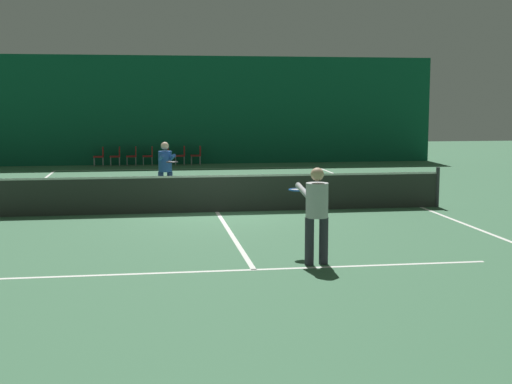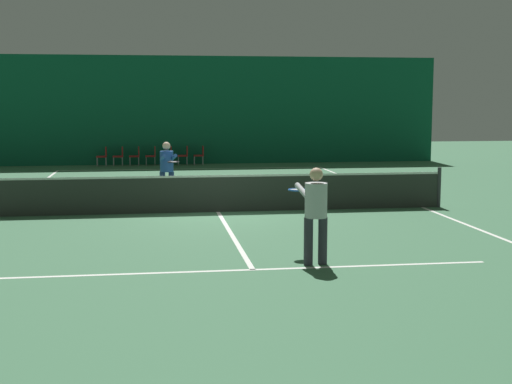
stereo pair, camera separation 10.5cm
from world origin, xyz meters
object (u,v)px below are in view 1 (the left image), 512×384
Objects in this scene: tennis_net at (217,192)px; player_near at (316,208)px; player_far at (165,166)px; courtside_chair_1 at (117,155)px; courtside_chair_4 at (165,154)px; courtside_chair_0 at (100,155)px; courtside_chair_5 at (182,154)px; courtside_chair_6 at (197,154)px; courtside_chair_2 at (133,155)px; courtside_chair_3 at (149,155)px.

tennis_net is 6.25m from player_near.
player_far is at bearing 7.85° from player_near.
courtside_chair_1 is 2.13m from courtside_chair_4.
courtside_chair_0 and courtside_chair_5 have the same top height.
courtside_chair_4 is (2.84, 0.00, 0.00)m from courtside_chair_0.
tennis_net is 14.29× the size of courtside_chair_5.
courtside_chair_2 is at bearing -90.00° from courtside_chair_6.
courtside_chair_0 is 0.71m from courtside_chair_1.
courtside_chair_4 and courtside_chair_6 have the same top height.
courtside_chair_5 is at bearing 90.00° from courtside_chair_0.
courtside_chair_0 is 2.84m from courtside_chair_4.
player_near is 20.22m from courtside_chair_2.
player_far is at bearing 9.17° from courtside_chair_1.
courtside_chair_1 is at bearing 179.70° from player_far.
courtside_chair_5 is 1.00× the size of courtside_chair_6.
courtside_chair_2 is 2.13m from courtside_chair_5.
courtside_chair_0 is at bearing 105.34° from tennis_net.
player_near reaches higher than courtside_chair_4.
courtside_chair_5 is (-0.24, 13.78, -0.03)m from tennis_net.
courtside_chair_4 is 0.71m from courtside_chair_5.
courtside_chair_1 is at bearing -90.00° from courtside_chair_6.
courtside_chair_5 is at bearing 165.51° from player_far.
courtside_chair_5 is at bearing -90.00° from courtside_chair_6.
player_far is (-1.24, 2.41, 0.46)m from tennis_net.
tennis_net reaches higher than courtside_chair_3.
courtside_chair_3 is (-2.78, 19.91, -0.50)m from player_near.
courtside_chair_3 is (2.13, 0.00, 0.00)m from courtside_chair_0.
courtside_chair_1 is 1.42m from courtside_chair_3.
courtside_chair_5 is (1.42, 0.00, 0.00)m from courtside_chair_3.
courtside_chair_3 and courtside_chair_4 have the same top height.
courtside_chair_6 is (-0.66, 19.91, -0.50)m from player_near.
courtside_chair_1 is 3.55m from courtside_chair_6.
courtside_chair_1 is (-3.07, 13.78, -0.03)m from tennis_net.
player_near is 2.02× the size of courtside_chair_6.
courtside_chair_5 is at bearing 90.00° from courtside_chair_2.
courtside_chair_5 is (2.13, 0.00, 0.00)m from courtside_chair_2.
courtside_chair_4 is at bearing -90.00° from courtside_chair_6.
courtside_chair_4 is (1.42, 0.00, 0.00)m from courtside_chair_2.
courtside_chair_3 is 2.13m from courtside_chair_6.
courtside_chair_0 is at bearing -90.00° from courtside_chair_2.
courtside_chair_2 is at bearing -90.00° from courtside_chair_5.
courtside_chair_0 is (-2.55, 11.37, -0.49)m from player_far.
courtside_chair_4 is (-0.94, 13.78, -0.03)m from tennis_net.
courtside_chair_4 is at bearing -90.00° from courtside_chair_5.
courtside_chair_0 and courtside_chair_2 have the same top height.
courtside_chair_3 is at bearing -90.00° from courtside_chair_5.
courtside_chair_4 is (0.71, 0.00, 0.00)m from courtside_chair_3.
courtside_chair_3 is 0.71m from courtside_chair_4.
player_far reaches higher than courtside_chair_5.
tennis_net is 13.79m from courtside_chair_6.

